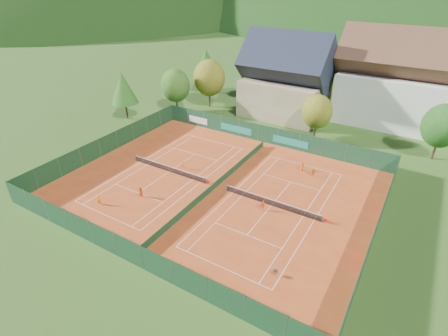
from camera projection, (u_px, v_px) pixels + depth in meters
ground at (216, 187)px, 46.55m from camera, size 600.00×600.00×0.00m
clay_pad at (216, 187)px, 46.54m from camera, size 40.00×32.00×0.01m
court_markings_left at (169, 172)px, 50.12m from camera, size 11.03×23.83×0.00m
court_markings_right at (271, 206)px, 42.94m from camera, size 11.03×23.83×0.00m
tennis_net_left at (170, 169)px, 49.81m from camera, size 13.30×0.10×1.02m
tennis_net_right at (273, 203)px, 42.63m from camera, size 13.30×0.10×1.02m
court_divider at (216, 184)px, 46.29m from camera, size 0.03×28.80×1.00m
fence_north at (265, 134)px, 57.91m from camera, size 40.00×0.10×3.00m
fence_south at (128, 251)px, 33.90m from camera, size 40.00×0.04×3.00m
fence_west at (108, 144)px, 54.76m from camera, size 0.04×32.00×3.00m
fence_east at (376, 228)px, 36.87m from camera, size 0.09×32.00×3.00m
chalet at (286, 81)px, 66.90m from camera, size 16.20×12.00×16.00m
hotel_block_a at (398, 84)px, 62.47m from camera, size 21.60×11.00×17.25m
tree_west_front at (176, 86)px, 68.60m from camera, size 5.72×5.72×8.69m
tree_west_mid at (209, 78)px, 70.93m from camera, size 6.44×6.44×9.78m
tree_west_back at (206, 63)px, 79.24m from camera, size 5.60×5.60×10.00m
tree_center at (317, 112)px, 57.87m from camera, size 5.01×5.01×7.60m
tree_east_front at (442, 126)px, 50.94m from camera, size 5.72×5.72×8.69m
tree_west_side at (123, 88)px, 65.01m from camera, size 5.04×5.04×9.00m
mountain_backdrop at (445, 84)px, 227.00m from camera, size 820.00×530.00×242.00m
ball_hopper at (276, 272)px, 32.84m from camera, size 0.34×0.34×0.80m
loose_ball_0 at (136, 192)px, 45.44m from camera, size 0.07×0.07×0.07m
loose_ball_1 at (188, 231)px, 38.79m from camera, size 0.07×0.07×0.07m
loose_ball_2 at (238, 179)px, 48.31m from camera, size 0.07×0.07×0.07m
loose_ball_3 at (231, 162)px, 52.65m from camera, size 0.07×0.07×0.07m
player_left_near at (99, 200)px, 42.82m from camera, size 0.57×0.46×1.37m
player_left_mid at (141, 192)px, 44.17m from camera, size 0.71×0.55×1.44m
player_left_far at (183, 165)px, 50.59m from camera, size 0.80×0.48×1.22m
player_right_near at (263, 206)px, 41.76m from camera, size 0.82×0.83×1.41m
player_right_far_a at (302, 166)px, 50.08m from camera, size 0.70×0.47×1.39m
player_right_far_b at (313, 172)px, 48.82m from camera, size 1.15×0.67×1.18m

